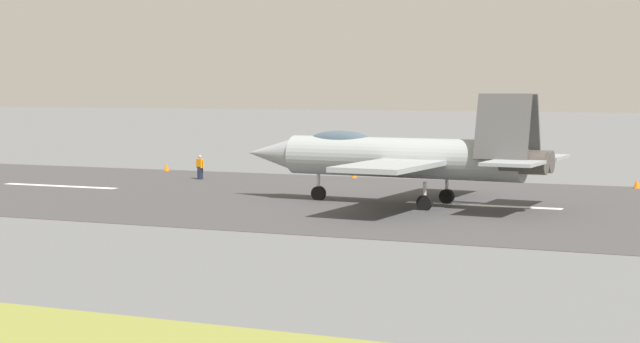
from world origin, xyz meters
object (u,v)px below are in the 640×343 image
(marker_cone_near, at_px, (637,184))
(marker_cone_mid, at_px, (354,174))
(fighter_jet, at_px, (401,156))
(crew_person, at_px, (200,167))
(marker_cone_far, at_px, (166,167))

(marker_cone_near, relative_size, marker_cone_mid, 1.00)
(fighter_jet, height_order, crew_person, fighter_jet)
(crew_person, bearing_deg, fighter_jet, 152.56)
(fighter_jet, relative_size, marker_cone_far, 30.83)
(crew_person, xyz_separation_m, marker_cone_far, (5.57, -4.94, -0.52))
(fighter_jet, relative_size, marker_cone_mid, 30.83)
(fighter_jet, distance_m, marker_cone_far, 26.03)
(fighter_jet, relative_size, marker_cone_near, 30.83)
(fighter_jet, relative_size, crew_person, 10.59)
(crew_person, height_order, marker_cone_near, crew_person)
(marker_cone_near, relative_size, marker_cone_far, 1.00)
(marker_cone_mid, height_order, marker_cone_far, same)
(marker_cone_near, bearing_deg, marker_cone_mid, 0.00)
(fighter_jet, height_order, marker_cone_far, fighter_jet)
(crew_person, relative_size, marker_cone_near, 2.91)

